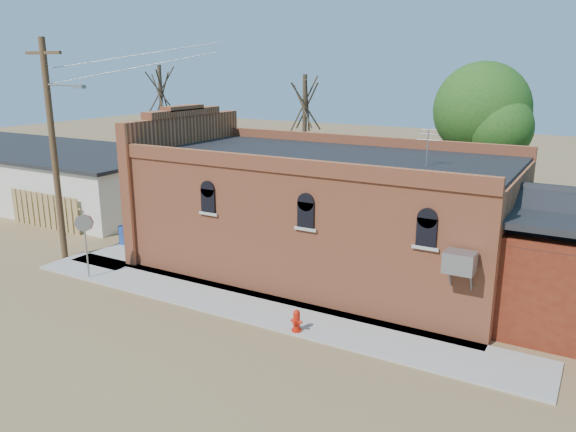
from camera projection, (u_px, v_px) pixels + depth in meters
The scene contains 13 objects.
ground at pixel (199, 308), 18.93m from camera, with size 120.00×120.00×0.00m, color brown.
sidewalk_south at pixel (251, 306), 18.95m from camera, with size 19.00×2.20×0.08m, color #9E9991.
sidewalk_west at pixel (175, 235), 26.98m from camera, with size 2.60×10.00×0.08m, color #9E9991.
brick_bar at pixel (318, 212), 22.14m from camera, with size 16.40×7.97×6.30m.
storage_building at pixel (36, 173), 34.38m from camera, with size 20.40×8.40×3.17m.
wood_fence at pixel (45, 211), 28.05m from camera, with size 5.20×0.10×1.80m, color #A08348, non-canonical shape.
utility_pole at pixel (54, 146), 22.63m from camera, with size 3.12×0.26×9.00m.
tree_bare_near at pixel (305, 104), 29.73m from camera, with size 2.80×2.80×7.65m.
tree_bare_far at pixel (161, 91), 35.76m from camera, with size 2.80×2.80×8.16m.
tree_leafy at pixel (482, 110), 25.81m from camera, with size 4.40×4.40×8.15m.
fire_hydrant at pixel (296, 321), 17.01m from camera, with size 0.40×0.39×0.70m.
stop_sign at pixel (85, 229), 20.99m from camera, with size 0.50×0.54×2.49m.
trash_barrel at pixel (125, 235), 25.49m from camera, with size 0.53×0.53×0.81m, color navy.
Camera 1 is at (11.32, -13.66, 7.88)m, focal length 35.00 mm.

